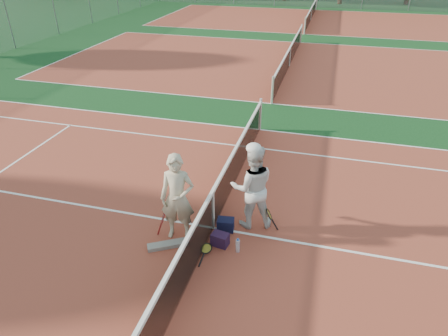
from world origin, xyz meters
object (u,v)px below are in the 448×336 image
object	(u,v)px
racket_red	(164,224)
water_bottle	(238,246)
racket_black_held	(269,220)
sports_bag_navy	(226,225)
sports_bag_purple	(220,239)
player_a	(178,198)
net_main	(213,210)
player_b	(252,187)
racket_spare	(206,249)

from	to	relation	value
racket_red	water_bottle	bearing A→B (deg)	-22.82
racket_black_held	sports_bag_navy	bearing A→B (deg)	2.02
sports_bag_purple	player_a	bearing A→B (deg)	175.51
net_main	player_b	bearing A→B (deg)	26.93
racket_red	water_bottle	size ratio (longest dim) A/B	1.93
racket_red	sports_bag_purple	xyz separation A→B (m)	(1.27, -0.02, -0.15)
racket_red	sports_bag_navy	size ratio (longest dim) A/B	1.58
player_b	racket_black_held	world-z (taller)	player_b
sports_bag_purple	racket_black_held	bearing A→B (deg)	40.30
player_a	water_bottle	distance (m)	1.58
player_a	sports_bag_purple	world-z (taller)	player_a
player_a	sports_bag_navy	size ratio (longest dim) A/B	5.39
player_a	racket_spare	xyz separation A→B (m)	(0.71, -0.36, -0.92)
player_b	sports_bag_purple	bearing A→B (deg)	41.98
sports_bag_navy	player_a	bearing A→B (deg)	-154.30
player_b	water_bottle	bearing A→B (deg)	66.24
player_b	racket_red	size ratio (longest dim) A/B	3.39
player_a	racket_red	size ratio (longest dim) A/B	3.40
net_main	racket_red	distance (m)	1.11
racket_red	racket_black_held	bearing A→B (deg)	0.44
racket_spare	water_bottle	bearing A→B (deg)	-73.24
racket_black_held	sports_bag_navy	distance (m)	0.95
player_b	sports_bag_purple	size ratio (longest dim) A/B	5.61
player_b	sports_bag_purple	xyz separation A→B (m)	(-0.47, -0.89, -0.84)
sports_bag_navy	water_bottle	bearing A→B (deg)	-55.55
sports_bag_navy	net_main	bearing A→B (deg)	-177.57
player_a	sports_bag_purple	bearing A→B (deg)	-13.16
net_main	water_bottle	distance (m)	1.00
racket_red	player_b	bearing A→B (deg)	8.12
racket_red	sports_bag_purple	size ratio (longest dim) A/B	1.66
player_b	sports_bag_navy	world-z (taller)	player_b
player_b	racket_spare	distance (m)	1.64
player_a	racket_spare	world-z (taller)	player_a
player_b	sports_bag_purple	distance (m)	1.31
player_b	water_bottle	distance (m)	1.30
racket_red	racket_black_held	size ratio (longest dim) A/B	1.06
player_b	sports_bag_navy	distance (m)	1.04
sports_bag_navy	racket_spare	bearing A→B (deg)	-104.11
racket_spare	water_bottle	world-z (taller)	water_bottle
net_main	sports_bag_navy	size ratio (longest dim) A/B	30.08
sports_bag_purple	racket_spare	bearing A→B (deg)	-127.38
sports_bag_purple	water_bottle	world-z (taller)	water_bottle
net_main	racket_red	bearing A→B (deg)	-153.61
racket_black_held	sports_bag_purple	distance (m)	1.18
racket_red	racket_black_held	world-z (taller)	racket_red
racket_red	racket_spare	world-z (taller)	racket_red
net_main	sports_bag_navy	xyz separation A→B (m)	(0.28, 0.01, -0.37)
water_bottle	sports_bag_purple	bearing A→B (deg)	165.08
racket_spare	player_b	bearing A→B (deg)	-29.37
player_b	racket_spare	bearing A→B (deg)	39.56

